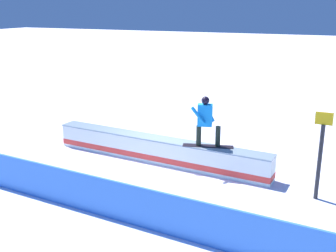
# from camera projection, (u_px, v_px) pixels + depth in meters

# --- Properties ---
(ground_plane) EXTENTS (120.00, 120.00, 0.00)m
(ground_plane) POSITION_uv_depth(u_px,v_px,m) (158.00, 161.00, 12.56)
(ground_plane) COLOR white
(grind_box) EXTENTS (7.06, 1.10, 0.76)m
(grind_box) POSITION_uv_depth(u_px,v_px,m) (158.00, 151.00, 12.46)
(grind_box) COLOR white
(grind_box) RESTS_ON ground_plane
(snowboarder) EXTENTS (1.44, 0.65, 1.43)m
(snowboarder) POSITION_uv_depth(u_px,v_px,m) (206.00, 120.00, 11.39)
(snowboarder) COLOR black
(snowboarder) RESTS_ON grind_box
(safety_fence) EXTENTS (12.32, 0.99, 0.93)m
(safety_fence) POSITION_uv_depth(u_px,v_px,m) (91.00, 194.00, 9.33)
(safety_fence) COLOR #377AE6
(safety_fence) RESTS_ON ground_plane
(trail_marker) EXTENTS (0.40, 0.10, 2.19)m
(trail_marker) POSITION_uv_depth(u_px,v_px,m) (320.00, 154.00, 9.81)
(trail_marker) COLOR #262628
(trail_marker) RESTS_ON ground_plane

